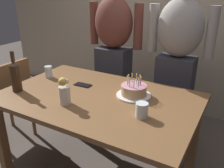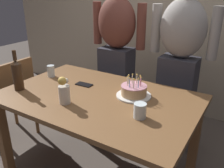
{
  "view_description": "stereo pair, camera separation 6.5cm",
  "coord_description": "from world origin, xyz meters",
  "px_view_note": "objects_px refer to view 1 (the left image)",
  "views": [
    {
      "loc": [
        0.92,
        -1.39,
        1.52
      ],
      "look_at": [
        0.1,
        0.06,
        0.84
      ],
      "focal_mm": 38.47,
      "sensor_mm": 36.0,
      "label": 1
    },
    {
      "loc": [
        0.98,
        -1.36,
        1.52
      ],
      "look_at": [
        0.1,
        0.06,
        0.84
      ],
      "focal_mm": 38.47,
      "sensor_mm": 36.0,
      "label": 2
    }
  ],
  "objects_px": {
    "water_glass_near": "(142,110)",
    "wine_bottle": "(15,76)",
    "dining_chair": "(9,96)",
    "person_man_bearded": "(114,52)",
    "flower_vase": "(64,92)",
    "cell_phone": "(83,85)",
    "person_woman_cardigan": "(177,61)",
    "birthday_cake": "(134,91)",
    "water_glass_far": "(49,72)"
  },
  "relations": [
    {
      "from": "birthday_cake",
      "to": "water_glass_near",
      "type": "bearing_deg",
      "value": -56.05
    },
    {
      "from": "wine_bottle",
      "to": "cell_phone",
      "type": "height_order",
      "value": "wine_bottle"
    },
    {
      "from": "person_man_bearded",
      "to": "person_woman_cardigan",
      "type": "distance_m",
      "value": 0.67
    },
    {
      "from": "wine_bottle",
      "to": "water_glass_near",
      "type": "bearing_deg",
      "value": 6.01
    },
    {
      "from": "wine_bottle",
      "to": "cell_phone",
      "type": "xyz_separation_m",
      "value": [
        0.39,
        0.35,
        -0.13
      ]
    },
    {
      "from": "birthday_cake",
      "to": "cell_phone",
      "type": "bearing_deg",
      "value": -177.51
    },
    {
      "from": "water_glass_near",
      "to": "person_woman_cardigan",
      "type": "relative_size",
      "value": 0.06
    },
    {
      "from": "birthday_cake",
      "to": "cell_phone",
      "type": "distance_m",
      "value": 0.47
    },
    {
      "from": "water_glass_far",
      "to": "cell_phone",
      "type": "distance_m",
      "value": 0.39
    },
    {
      "from": "birthday_cake",
      "to": "person_man_bearded",
      "type": "height_order",
      "value": "person_man_bearded"
    },
    {
      "from": "water_glass_near",
      "to": "birthday_cake",
      "type": "bearing_deg",
      "value": 123.95
    },
    {
      "from": "cell_phone",
      "to": "person_woman_cardigan",
      "type": "relative_size",
      "value": 0.09
    },
    {
      "from": "water_glass_far",
      "to": "person_man_bearded",
      "type": "bearing_deg",
      "value": 63.22
    },
    {
      "from": "water_glass_far",
      "to": "dining_chair",
      "type": "xyz_separation_m",
      "value": [
        -0.41,
        -0.16,
        -0.28
      ]
    },
    {
      "from": "wine_bottle",
      "to": "birthday_cake",
      "type": "bearing_deg",
      "value": 23.7
    },
    {
      "from": "water_glass_near",
      "to": "dining_chair",
      "type": "height_order",
      "value": "dining_chair"
    },
    {
      "from": "water_glass_near",
      "to": "person_woman_cardigan",
      "type": "xyz_separation_m",
      "value": [
        -0.03,
        0.89,
        0.08
      ]
    },
    {
      "from": "birthday_cake",
      "to": "person_man_bearded",
      "type": "relative_size",
      "value": 0.16
    },
    {
      "from": "water_glass_far",
      "to": "person_man_bearded",
      "type": "xyz_separation_m",
      "value": [
        0.32,
        0.64,
        0.08
      ]
    },
    {
      "from": "flower_vase",
      "to": "person_woman_cardigan",
      "type": "bearing_deg",
      "value": 62.52
    },
    {
      "from": "water_glass_far",
      "to": "cell_phone",
      "type": "relative_size",
      "value": 0.74
    },
    {
      "from": "water_glass_near",
      "to": "flower_vase",
      "type": "distance_m",
      "value": 0.56
    },
    {
      "from": "water_glass_far",
      "to": "flower_vase",
      "type": "relative_size",
      "value": 0.52
    },
    {
      "from": "person_man_bearded",
      "to": "water_glass_near",
      "type": "bearing_deg",
      "value": 128.45
    },
    {
      "from": "wine_bottle",
      "to": "person_man_bearded",
      "type": "height_order",
      "value": "person_man_bearded"
    },
    {
      "from": "water_glass_far",
      "to": "water_glass_near",
      "type": "bearing_deg",
      "value": -13.55
    },
    {
      "from": "birthday_cake",
      "to": "wine_bottle",
      "type": "distance_m",
      "value": 0.93
    },
    {
      "from": "flower_vase",
      "to": "dining_chair",
      "type": "height_order",
      "value": "flower_vase"
    },
    {
      "from": "birthday_cake",
      "to": "water_glass_far",
      "type": "distance_m",
      "value": 0.85
    },
    {
      "from": "water_glass_near",
      "to": "cell_phone",
      "type": "bearing_deg",
      "value": 159.14
    },
    {
      "from": "person_woman_cardigan",
      "to": "cell_phone",
      "type": "bearing_deg",
      "value": 46.55
    },
    {
      "from": "wine_bottle",
      "to": "flower_vase",
      "type": "bearing_deg",
      "value": 1.14
    },
    {
      "from": "water_glass_far",
      "to": "cell_phone",
      "type": "xyz_separation_m",
      "value": [
        0.39,
        -0.0,
        -0.05
      ]
    },
    {
      "from": "water_glass_near",
      "to": "dining_chair",
      "type": "relative_size",
      "value": 0.11
    },
    {
      "from": "birthday_cake",
      "to": "water_glass_far",
      "type": "xyz_separation_m",
      "value": [
        -0.85,
        -0.02,
        0.01
      ]
    },
    {
      "from": "wine_bottle",
      "to": "flower_vase",
      "type": "relative_size",
      "value": 1.57
    },
    {
      "from": "flower_vase",
      "to": "person_man_bearded",
      "type": "height_order",
      "value": "person_man_bearded"
    },
    {
      "from": "cell_phone",
      "to": "flower_vase",
      "type": "bearing_deg",
      "value": -76.24
    },
    {
      "from": "birthday_cake",
      "to": "water_glass_near",
      "type": "height_order",
      "value": "birthday_cake"
    },
    {
      "from": "wine_bottle",
      "to": "cell_phone",
      "type": "distance_m",
      "value": 0.54
    },
    {
      "from": "birthday_cake",
      "to": "cell_phone",
      "type": "relative_size",
      "value": 1.85
    },
    {
      "from": "person_man_bearded",
      "to": "dining_chair",
      "type": "distance_m",
      "value": 1.14
    },
    {
      "from": "cell_phone",
      "to": "birthday_cake",
      "type": "bearing_deg",
      "value": 0.6
    },
    {
      "from": "birthday_cake",
      "to": "dining_chair",
      "type": "bearing_deg",
      "value": -172.15
    },
    {
      "from": "water_glass_near",
      "to": "cell_phone",
      "type": "xyz_separation_m",
      "value": [
        -0.64,
        0.24,
        -0.05
      ]
    },
    {
      "from": "flower_vase",
      "to": "person_man_bearded",
      "type": "distance_m",
      "value": 1.0
    },
    {
      "from": "cell_phone",
      "to": "water_glass_near",
      "type": "bearing_deg",
      "value": -22.75
    },
    {
      "from": "wine_bottle",
      "to": "flower_vase",
      "type": "height_order",
      "value": "wine_bottle"
    },
    {
      "from": "water_glass_near",
      "to": "wine_bottle",
      "type": "xyz_separation_m",
      "value": [
        -1.03,
        -0.11,
        0.08
      ]
    },
    {
      "from": "dining_chair",
      "to": "person_man_bearded",
      "type": "bearing_deg",
      "value": 137.25
    }
  ]
}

